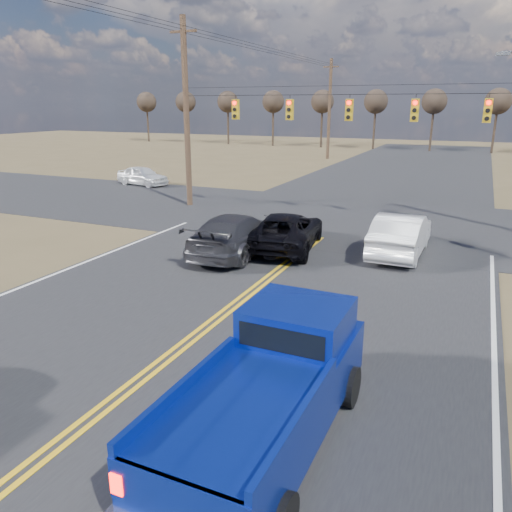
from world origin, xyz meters
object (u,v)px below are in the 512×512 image
at_px(dgrey_car_queue, 236,234).
at_px(cross_car_west, 142,176).
at_px(white_car_queue, 401,234).
at_px(black_suv, 286,231).
at_px(pickup_truck, 271,388).

xyz_separation_m(dgrey_car_queue, cross_car_west, (-13.67, 12.64, -0.10)).
height_order(white_car_queue, cross_car_west, white_car_queue).
relative_size(black_suv, white_car_queue, 1.07).
relative_size(black_suv, cross_car_west, 1.31).
relative_size(pickup_truck, white_car_queue, 1.12).
height_order(black_suv, white_car_queue, white_car_queue).
relative_size(pickup_truck, dgrey_car_queue, 1.02).
distance_m(pickup_truck, dgrey_car_queue, 11.25).
distance_m(black_suv, white_car_queue, 4.43).
bearing_deg(black_suv, white_car_queue, -175.61).
distance_m(white_car_queue, cross_car_west, 21.95).
relative_size(dgrey_car_queue, cross_car_west, 1.35).
distance_m(black_suv, dgrey_car_queue, 2.10).
bearing_deg(pickup_truck, dgrey_car_queue, 119.90).
xyz_separation_m(black_suv, dgrey_car_queue, (-1.47, -1.49, 0.05)).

